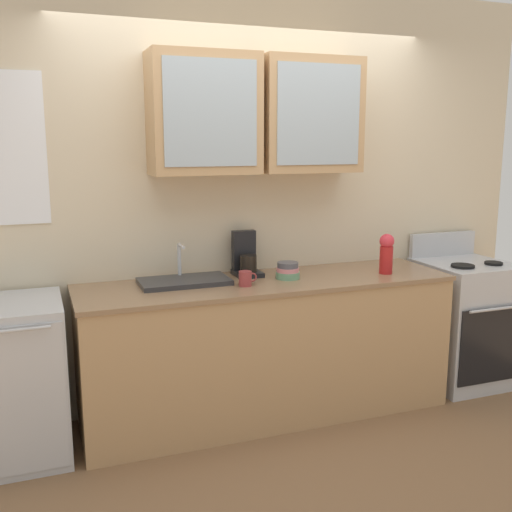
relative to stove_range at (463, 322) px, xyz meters
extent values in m
plane|color=brown|center=(-1.56, 0.00, -0.46)|extent=(10.00, 10.00, 0.00)
cube|color=beige|center=(-1.56, 0.38, 0.93)|extent=(4.22, 0.10, 2.78)
cube|color=tan|center=(-1.91, 0.18, 1.48)|extent=(0.67, 0.30, 0.73)
cube|color=#9EADB7|center=(-1.91, 0.02, 1.48)|extent=(0.57, 0.01, 0.62)
cube|color=tan|center=(-1.21, 0.18, 1.48)|extent=(0.67, 0.30, 0.73)
cube|color=#9EADB7|center=(-1.21, 0.02, 1.48)|extent=(0.57, 0.01, 0.62)
cube|color=tan|center=(-1.56, 0.00, -0.02)|extent=(2.38, 0.63, 0.88)
cube|color=#8C6B4C|center=(-1.56, 0.00, 0.43)|extent=(2.40, 0.66, 0.03)
cube|color=silver|center=(0.00, 0.00, -0.01)|extent=(0.60, 0.62, 0.90)
cube|color=black|center=(0.00, -0.32, -0.08)|extent=(0.55, 0.01, 0.54)
cylinder|color=silver|center=(0.00, -0.34, 0.19)|extent=(0.48, 0.02, 0.02)
cube|color=silver|center=(0.00, 0.29, 0.54)|extent=(0.57, 0.04, 0.18)
cylinder|color=black|center=(-0.14, -0.12, 0.46)|extent=(0.16, 0.16, 0.02)
cylinder|color=black|center=(0.14, -0.12, 0.46)|extent=(0.13, 0.13, 0.02)
cube|color=#2D2D30|center=(-2.08, 0.09, 0.46)|extent=(0.55, 0.30, 0.03)
cylinder|color=silver|center=(-2.08, 0.21, 0.58)|extent=(0.02, 0.02, 0.20)
cylinder|color=silver|center=(-2.08, 0.15, 0.67)|extent=(0.02, 0.12, 0.02)
cylinder|color=#669972|center=(-1.42, 0.00, 0.47)|extent=(0.15, 0.15, 0.04)
cylinder|color=#D87F84|center=(-1.42, 0.00, 0.50)|extent=(0.14, 0.14, 0.04)
cylinder|color=#4C4C54|center=(-1.42, 0.00, 0.53)|extent=(0.14, 0.14, 0.04)
cylinder|color=#B21E1E|center=(-0.75, -0.09, 0.54)|extent=(0.09, 0.09, 0.18)
sphere|color=#D8333F|center=(-0.75, -0.09, 0.66)|extent=(0.10, 0.10, 0.10)
cylinder|color=#993838|center=(-1.75, -0.09, 0.49)|extent=(0.08, 0.08, 0.09)
torus|color=#993838|center=(-1.70, -0.09, 0.50)|extent=(0.06, 0.01, 0.06)
cube|color=silver|center=(-3.10, 0.00, -0.01)|extent=(0.57, 0.60, 0.90)
cube|color=silver|center=(-3.10, -0.31, -0.01)|extent=(0.54, 0.01, 0.81)
cylinder|color=silver|center=(-3.10, -0.33, 0.39)|extent=(0.43, 0.02, 0.02)
cube|color=black|center=(-1.64, 0.17, 0.46)|extent=(0.17, 0.20, 0.03)
cylinder|color=black|center=(-1.64, 0.15, 0.53)|extent=(0.11, 0.11, 0.11)
cube|color=black|center=(-1.64, 0.24, 0.61)|extent=(0.15, 0.06, 0.26)
camera|label=1|loc=(-2.93, -3.43, 1.33)|focal=41.87mm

